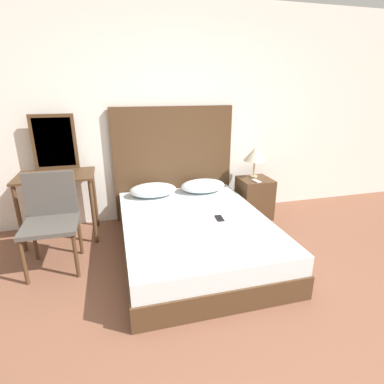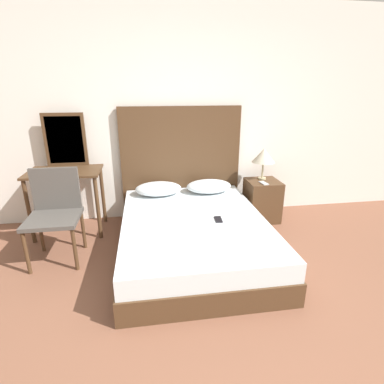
# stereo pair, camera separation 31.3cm
# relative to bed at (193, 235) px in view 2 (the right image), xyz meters

# --- Properties ---
(ground_plane) EXTENTS (16.00, 16.00, 0.00)m
(ground_plane) POSITION_rel_bed_xyz_m (0.14, -1.50, -0.20)
(ground_plane) COLOR brown
(wall_back) EXTENTS (10.00, 0.06, 2.70)m
(wall_back) POSITION_rel_bed_xyz_m (0.14, 1.11, 1.15)
(wall_back) COLOR white
(wall_back) RESTS_ON ground_plane
(bed) EXTENTS (1.49, 2.02, 0.40)m
(bed) POSITION_rel_bed_xyz_m (0.00, 0.00, 0.00)
(bed) COLOR #4C331E
(bed) RESTS_ON ground_plane
(headboard) EXTENTS (1.57, 0.05, 1.47)m
(headboard) POSITION_rel_bed_xyz_m (-0.00, 1.03, 0.54)
(headboard) COLOR #4C331E
(headboard) RESTS_ON ground_plane
(pillow_left) EXTENTS (0.58, 0.38, 0.16)m
(pillow_left) POSITION_rel_bed_xyz_m (-0.32, 0.77, 0.28)
(pillow_left) COLOR silver
(pillow_left) RESTS_ON bed
(pillow_right) EXTENTS (0.58, 0.38, 0.16)m
(pillow_right) POSITION_rel_bed_xyz_m (0.32, 0.77, 0.28)
(pillow_right) COLOR silver
(pillow_right) RESTS_ON bed
(phone_on_bed) EXTENTS (0.08, 0.15, 0.01)m
(phone_on_bed) POSITION_rel_bed_xyz_m (0.24, -0.09, 0.21)
(phone_on_bed) COLOR black
(phone_on_bed) RESTS_ON bed
(nightstand) EXTENTS (0.41, 0.41, 0.54)m
(nightstand) POSITION_rel_bed_xyz_m (1.04, 0.71, 0.07)
(nightstand) COLOR #4C331E
(nightstand) RESTS_ON ground_plane
(table_lamp) EXTENTS (0.30, 0.30, 0.41)m
(table_lamp) POSITION_rel_bed_xyz_m (1.05, 0.79, 0.65)
(table_lamp) COLOR tan
(table_lamp) RESTS_ON nightstand
(phone_on_nightstand) EXTENTS (0.09, 0.16, 0.01)m
(phone_on_nightstand) POSITION_rel_bed_xyz_m (1.00, 0.60, 0.35)
(phone_on_nightstand) COLOR #B7B7BC
(phone_on_nightstand) RESTS_ON nightstand
(vanity_desk) EXTENTS (0.82, 0.54, 0.78)m
(vanity_desk) POSITION_rel_bed_xyz_m (-1.41, 0.72, 0.43)
(vanity_desk) COLOR #4C331E
(vanity_desk) RESTS_ON ground_plane
(vanity_mirror) EXTENTS (0.48, 0.03, 0.63)m
(vanity_mirror) POSITION_rel_bed_xyz_m (-1.41, 0.97, 0.89)
(vanity_mirror) COLOR #4C331E
(vanity_mirror) RESTS_ON vanity_desk
(chair) EXTENTS (0.50, 0.49, 0.92)m
(chair) POSITION_rel_bed_xyz_m (-1.40, 0.15, 0.33)
(chair) COLOR #4C4742
(chair) RESTS_ON ground_plane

